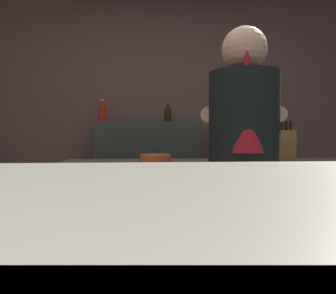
% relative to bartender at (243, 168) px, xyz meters
% --- Properties ---
extents(wall_back, '(5.20, 0.10, 2.70)m').
position_rel_bartender_xyz_m(wall_back, '(-0.32, 1.86, 0.40)').
color(wall_back, brown).
rests_on(wall_back, ground).
extents(prep_counter, '(2.10, 0.60, 0.94)m').
position_rel_bartender_xyz_m(prep_counter, '(0.03, 0.46, -0.48)').
color(prep_counter, brown).
rests_on(prep_counter, ground).
extents(back_shelf, '(0.98, 0.36, 1.23)m').
position_rel_bartender_xyz_m(back_shelf, '(-0.46, 1.58, -0.33)').
color(back_shelf, '#353D35').
rests_on(back_shelf, ground).
extents(bartender, '(0.47, 0.54, 1.63)m').
position_rel_bartender_xyz_m(bartender, '(0.00, 0.00, 0.00)').
color(bartender, '#37283E').
rests_on(bartender, ground).
extents(knife_block, '(0.10, 0.08, 0.27)m').
position_rel_bartender_xyz_m(knife_block, '(0.41, 0.44, 0.10)').
color(knife_block, olive).
rests_on(knife_block, prep_counter).
extents(mixing_bowl, '(0.19, 0.19, 0.05)m').
position_rel_bartender_xyz_m(mixing_bowl, '(-0.42, 0.41, 0.02)').
color(mixing_bowl, '#C7562D').
rests_on(mixing_bowl, prep_counter).
extents(chefs_knife, '(0.23, 0.12, 0.01)m').
position_rel_bartender_xyz_m(chefs_knife, '(0.28, 0.41, -0.01)').
color(chefs_knife, silver).
rests_on(chefs_knife, prep_counter).
extents(bottle_olive_oil, '(0.07, 0.07, 0.21)m').
position_rel_bartender_xyz_m(bottle_olive_oil, '(-0.89, 1.61, 0.36)').
color(bottle_olive_oil, red).
rests_on(bottle_olive_oil, back_shelf).
extents(bottle_vinegar, '(0.07, 0.07, 0.17)m').
position_rel_bartender_xyz_m(bottle_vinegar, '(-0.27, 1.52, 0.35)').
color(bottle_vinegar, black).
rests_on(bottle_vinegar, back_shelf).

